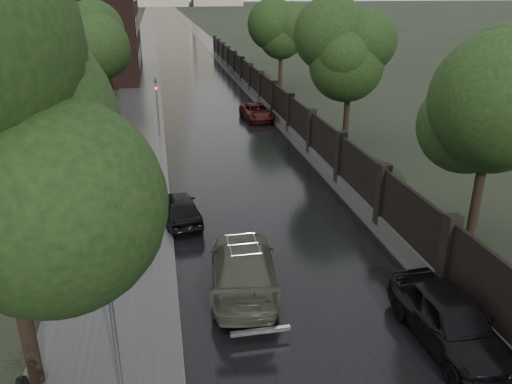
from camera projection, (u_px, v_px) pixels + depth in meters
name	position (u px, v px, depth m)	size (l,w,h in m)	color
road	(165.00, 16.00, 183.78)	(8.00, 420.00, 0.02)	black
sidewalk_left	(149.00, 15.00, 182.70)	(4.00, 420.00, 0.16)	#2D2D2D
verge_right	(180.00, 15.00, 184.74)	(3.00, 420.00, 0.08)	#2D2D2D
fence_right	(268.00, 97.00, 40.62)	(0.45, 75.72, 2.70)	#383533
tree_left_far	(100.00, 50.00, 34.98)	(4.25, 4.25, 7.39)	black
tree_right_a	(491.00, 117.00, 17.82)	(4.08, 4.08, 7.01)	black
tree_right_b	(350.00, 64.00, 30.54)	(4.08, 4.08, 7.01)	black
tree_right_c	(281.00, 37.00, 46.90)	(4.08, 4.08, 7.01)	black
lamp_post	(113.00, 324.00, 10.50)	(0.25, 0.12, 5.11)	#59595E
traffic_light	(157.00, 103.00, 32.15)	(0.16, 0.32, 4.00)	#59595E
volga_sedan	(243.00, 266.00, 16.38)	(2.15, 5.29, 1.54)	#3F4235
hatchback_left	(180.00, 208.00, 21.05)	(1.47, 3.67, 1.25)	black
car_right_near	(450.00, 320.00, 13.70)	(1.82, 4.54, 1.55)	black
car_right_far	(257.00, 112.00, 37.59)	(1.95, 4.24, 1.18)	black
pedestrian_umbrella	(21.00, 377.00, 10.08)	(1.05, 1.07, 2.68)	black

